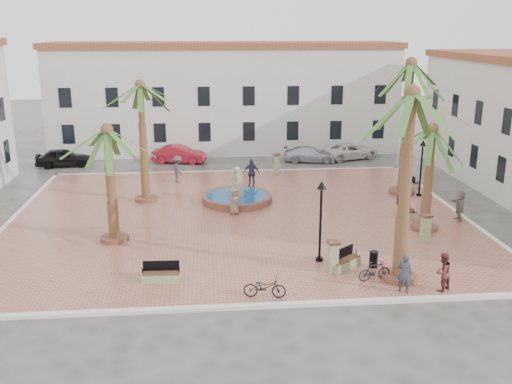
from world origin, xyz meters
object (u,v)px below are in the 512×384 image
(bicycle_b, at_px, (375,271))
(car_silver, at_px, (310,154))
(bench_ne, at_px, (411,183))
(pedestrian_east, at_px, (460,205))
(bench_s, at_px, (161,276))
(bollard_e, at_px, (426,227))
(car_white, at_px, (350,151))
(palm_ne, at_px, (410,78))
(cyclist_a, at_px, (405,273))
(cyclist_b, at_px, (443,272))
(bench_se, at_px, (345,263))
(lamppost_e, at_px, (422,158))
(palm_sw, at_px, (108,145))
(litter_bin, at_px, (374,259))
(bollard_se, at_px, (333,256))
(bollard_n, at_px, (277,164))
(pedestrian_fountain_a, at_px, (235,202))
(car_black, at_px, (63,158))
(bicycle_a, at_px, (265,287))
(pedestrian_fountain_b, at_px, (251,173))
(palm_nw, at_px, (141,98))
(lamppost_s, at_px, (321,207))
(palm_e, at_px, (431,142))
(car_red, at_px, (179,154))
(pedestrian_north, at_px, (178,169))
(palm_s, at_px, (411,114))

(bicycle_b, xyz_separation_m, car_silver, (1.44, 23.36, 0.03))
(bench_ne, relative_size, pedestrian_east, 0.93)
(bench_s, bearing_deg, bollard_e, 17.30)
(car_white, bearing_deg, palm_ne, 164.69)
(cyclist_a, distance_m, cyclist_b, 1.62)
(bench_se, bearing_deg, palm_ne, 20.93)
(bench_se, height_order, lamppost_e, lamppost_e)
(palm_sw, height_order, palm_ne, palm_ne)
(palm_ne, bearing_deg, cyclist_a, -108.70)
(bicycle_b, bearing_deg, cyclist_b, -126.19)
(palm_sw, distance_m, cyclist_b, 16.63)
(litter_bin, bearing_deg, bollard_se, -169.95)
(bench_s, distance_m, bollard_n, 19.59)
(bollard_n, relative_size, pedestrian_east, 0.87)
(palm_sw, bearing_deg, pedestrian_fountain_a, 30.04)
(bollard_se, height_order, bollard_e, bollard_se)
(bollard_n, relative_size, car_black, 0.36)
(bicycle_a, bearing_deg, pedestrian_fountain_b, 6.43)
(palm_nw, height_order, palm_ne, palm_ne)
(pedestrian_fountain_a, bearing_deg, lamppost_s, -88.87)
(bench_se, distance_m, litter_bin, 1.33)
(cyclist_a, xyz_separation_m, cyclist_b, (1.62, 0.00, -0.01))
(bench_s, bearing_deg, lamppost_s, 14.13)
(bench_ne, bearing_deg, pedestrian_east, 170.41)
(palm_e, relative_size, lamppost_e, 1.59)
(bollard_e, distance_m, bicycle_b, 5.98)
(bollard_n, relative_size, pedestrian_fountain_b, 0.79)
(cyclist_a, xyz_separation_m, bicycle_b, (-0.89, 1.18, -0.39))
(bench_ne, height_order, pedestrian_fountain_b, pedestrian_fountain_b)
(car_black, bearing_deg, car_white, -95.70)
(bench_se, bearing_deg, car_red, 71.11)
(bench_ne, bearing_deg, bicycle_a, 132.64)
(bench_s, relative_size, car_black, 0.39)
(bench_ne, bearing_deg, palm_e, 153.95)
(bicycle_b, height_order, pedestrian_fountain_b, pedestrian_fountain_b)
(lamppost_s, bearing_deg, bench_s, -167.34)
(bicycle_a, bearing_deg, bollard_n, 0.81)
(palm_e, distance_m, pedestrian_north, 18.09)
(palm_ne, bearing_deg, bench_ne, 52.85)
(bench_s, distance_m, car_white, 27.43)
(pedestrian_north, distance_m, car_silver, 12.21)
(bench_se, relative_size, bench_ne, 1.00)
(palm_sw, bearing_deg, bench_ne, 24.93)
(palm_s, bearing_deg, bollard_e, 56.98)
(palm_ne, xyz_separation_m, pedestrian_north, (-14.87, 4.18, -6.55))
(bollard_se, bearing_deg, lamppost_s, 104.75)
(litter_bin, bearing_deg, car_red, 113.28)
(cyclist_b, bearing_deg, car_silver, -118.96)
(palm_s, xyz_separation_m, cyclist_b, (1.41, -1.24, -6.36))
(pedestrian_fountain_a, distance_m, car_red, 14.78)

